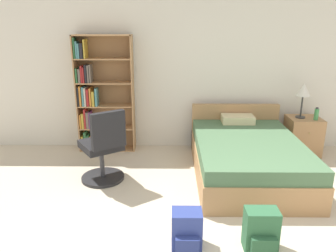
{
  "coord_description": "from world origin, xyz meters",
  "views": [
    {
      "loc": [
        -0.69,
        -2.15,
        2.07
      ],
      "look_at": [
        -0.73,
        1.98,
        0.75
      ],
      "focal_mm": 35.0,
      "sensor_mm": 36.0,
      "label": 1
    }
  ],
  "objects_px": {
    "bed": "(246,156)",
    "water_bottle": "(316,114)",
    "nightstand": "(303,136)",
    "bookshelf": "(98,96)",
    "table_lamp": "(303,91)",
    "backpack_blue": "(187,231)",
    "office_chair": "(104,150)",
    "backpack_green": "(261,231)"
  },
  "relations": [
    {
      "from": "nightstand",
      "to": "backpack_blue",
      "type": "relative_size",
      "value": 1.61
    },
    {
      "from": "table_lamp",
      "to": "backpack_blue",
      "type": "xyz_separation_m",
      "value": [
        -1.91,
        -2.38,
        -0.85
      ]
    },
    {
      "from": "water_bottle",
      "to": "backpack_green",
      "type": "bearing_deg",
      "value": -121.64
    },
    {
      "from": "nightstand",
      "to": "bookshelf",
      "type": "bearing_deg",
      "value": 177.24
    },
    {
      "from": "table_lamp",
      "to": "office_chair",
      "type": "bearing_deg",
      "value": -160.74
    },
    {
      "from": "bed",
      "to": "backpack_blue",
      "type": "height_order",
      "value": "bed"
    },
    {
      "from": "backpack_blue",
      "to": "bookshelf",
      "type": "bearing_deg",
      "value": 117.78
    },
    {
      "from": "bookshelf",
      "to": "office_chair",
      "type": "relative_size",
      "value": 1.85
    },
    {
      "from": "water_bottle",
      "to": "office_chair",
      "type": "bearing_deg",
      "value": -163.88
    },
    {
      "from": "bed",
      "to": "office_chair",
      "type": "xyz_separation_m",
      "value": [
        -1.94,
        -0.25,
        0.18
      ]
    },
    {
      "from": "table_lamp",
      "to": "bed",
      "type": "bearing_deg",
      "value": -142.27
    },
    {
      "from": "bookshelf",
      "to": "bed",
      "type": "relative_size",
      "value": 0.91
    },
    {
      "from": "bed",
      "to": "water_bottle",
      "type": "xyz_separation_m",
      "value": [
        1.2,
        0.66,
        0.42
      ]
    },
    {
      "from": "nightstand",
      "to": "backpack_green",
      "type": "height_order",
      "value": "nightstand"
    },
    {
      "from": "bookshelf",
      "to": "water_bottle",
      "type": "bearing_deg",
      "value": -4.57
    },
    {
      "from": "bed",
      "to": "table_lamp",
      "type": "xyz_separation_m",
      "value": [
        1.01,
        0.78,
        0.76
      ]
    },
    {
      "from": "bed",
      "to": "water_bottle",
      "type": "distance_m",
      "value": 1.43
    },
    {
      "from": "bookshelf",
      "to": "backpack_blue",
      "type": "height_order",
      "value": "bookshelf"
    },
    {
      "from": "table_lamp",
      "to": "backpack_blue",
      "type": "bearing_deg",
      "value": -128.74
    },
    {
      "from": "office_chair",
      "to": "backpack_green",
      "type": "relative_size",
      "value": 2.46
    },
    {
      "from": "bed",
      "to": "nightstand",
      "type": "relative_size",
      "value": 3.41
    },
    {
      "from": "office_chair",
      "to": "nightstand",
      "type": "height_order",
      "value": "office_chair"
    },
    {
      "from": "bookshelf",
      "to": "backpack_blue",
      "type": "distance_m",
      "value": 2.96
    },
    {
      "from": "office_chair",
      "to": "backpack_blue",
      "type": "height_order",
      "value": "office_chair"
    },
    {
      "from": "table_lamp",
      "to": "backpack_green",
      "type": "relative_size",
      "value": 1.32
    },
    {
      "from": "bed",
      "to": "backpack_green",
      "type": "height_order",
      "value": "bed"
    },
    {
      "from": "water_bottle",
      "to": "backpack_green",
      "type": "relative_size",
      "value": 0.48
    },
    {
      "from": "bed",
      "to": "nightstand",
      "type": "height_order",
      "value": "bed"
    },
    {
      "from": "bed",
      "to": "water_bottle",
      "type": "bearing_deg",
      "value": 28.68
    },
    {
      "from": "bed",
      "to": "water_bottle",
      "type": "height_order",
      "value": "water_bottle"
    },
    {
      "from": "office_chair",
      "to": "table_lamp",
      "type": "distance_m",
      "value": 3.18
    },
    {
      "from": "bed",
      "to": "table_lamp",
      "type": "distance_m",
      "value": 1.48
    },
    {
      "from": "bed",
      "to": "backpack_blue",
      "type": "relative_size",
      "value": 5.5
    },
    {
      "from": "bookshelf",
      "to": "table_lamp",
      "type": "xyz_separation_m",
      "value": [
        3.24,
        -0.15,
        0.11
      ]
    },
    {
      "from": "nightstand",
      "to": "backpack_green",
      "type": "xyz_separation_m",
      "value": [
        -1.29,
        -2.4,
        -0.11
      ]
    },
    {
      "from": "office_chair",
      "to": "bookshelf",
      "type": "bearing_deg",
      "value": 103.97
    },
    {
      "from": "backpack_green",
      "to": "water_bottle",
      "type": "bearing_deg",
      "value": 58.36
    },
    {
      "from": "office_chair",
      "to": "backpack_blue",
      "type": "xyz_separation_m",
      "value": [
        1.04,
        -1.35,
        -0.28
      ]
    },
    {
      "from": "office_chair",
      "to": "backpack_blue",
      "type": "bearing_deg",
      "value": -52.38
    },
    {
      "from": "bookshelf",
      "to": "bed",
      "type": "xyz_separation_m",
      "value": [
        2.24,
        -0.93,
        -0.65
      ]
    },
    {
      "from": "backpack_blue",
      "to": "water_bottle",
      "type": "bearing_deg",
      "value": 47.02
    },
    {
      "from": "bed",
      "to": "backpack_green",
      "type": "relative_size",
      "value": 4.99
    }
  ]
}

